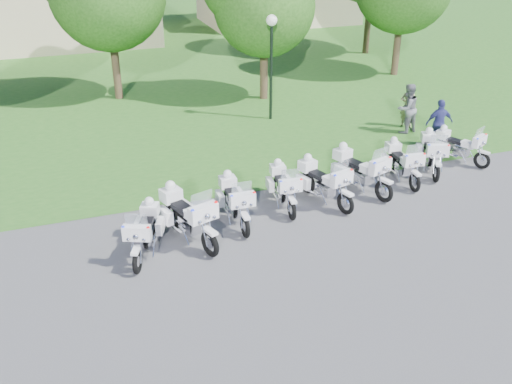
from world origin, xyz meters
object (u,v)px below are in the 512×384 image
object	(u,v)px
bystander_a	(408,106)
bystander_c	(439,123)
motorcycle_7	(432,152)
motorcycle_1	(187,215)
motorcycle_2	(235,200)
motorcycle_8	(459,145)
motorcycle_6	(402,162)
lamp_post	(271,42)
motorcycle_3	(283,186)
motorcycle_5	(360,169)
motorcycle_0	(145,231)
motorcycle_4	(323,181)
bystander_b	(407,109)

from	to	relation	value
bystander_a	bystander_c	size ratio (longest dim) A/B	0.97
motorcycle_7	bystander_a	xyz separation A→B (m)	(1.57, 3.89, 0.22)
motorcycle_1	motorcycle_2	world-z (taller)	motorcycle_1
motorcycle_2	motorcycle_7	xyz separation A→B (m)	(7.30, 1.13, -0.00)
motorcycle_8	bystander_a	world-z (taller)	bystander_a
bystander_a	motorcycle_6	bearing A→B (deg)	95.92
motorcycle_1	motorcycle_6	distance (m)	7.56
motorcycle_1	bystander_c	world-z (taller)	bystander_c
motorcycle_6	lamp_post	world-z (taller)	lamp_post
motorcycle_6	bystander_c	world-z (taller)	bystander_c
motorcycle_1	motorcycle_6	size ratio (longest dim) A/B	1.12
motorcycle_6	motorcycle_7	bearing A→B (deg)	-160.96
motorcycle_2	motorcycle_3	bearing A→B (deg)	-164.56
motorcycle_5	motorcycle_6	distance (m)	1.69
motorcycle_3	motorcycle_2	bearing A→B (deg)	20.78
motorcycle_0	motorcycle_4	world-z (taller)	motorcycle_4
motorcycle_1	motorcycle_8	bearing A→B (deg)	172.57
motorcycle_8	bystander_a	xyz separation A→B (m)	(0.21, 3.59, 0.27)
bystander_c	motorcycle_3	bearing A→B (deg)	28.12
motorcycle_1	motorcycle_4	distance (m)	4.43
motorcycle_2	motorcycle_4	size ratio (longest dim) A/B	0.99
bystander_a	bystander_b	bearing A→B (deg)	93.99
motorcycle_3	motorcycle_4	bearing A→B (deg)	178.54
bystander_b	motorcycle_8	bearing A→B (deg)	81.50
motorcycle_6	bystander_a	distance (m)	5.14
motorcycle_0	motorcycle_4	size ratio (longest dim) A/B	0.91
motorcycle_1	motorcycle_2	xyz separation A→B (m)	(1.50, 0.52, -0.08)
motorcycle_7	bystander_c	xyz separation A→B (m)	(1.50, 1.73, 0.25)
motorcycle_6	motorcycle_8	distance (m)	2.78
motorcycle_1	bystander_c	distance (m)	10.84
motorcycle_4	bystander_b	distance (m)	7.02
motorcycle_4	bystander_b	size ratio (longest dim) A/B	1.18
motorcycle_4	motorcycle_5	xyz separation A→B (m)	(1.41, 0.32, 0.03)
motorcycle_3	motorcycle_6	distance (m)	4.32
lamp_post	bystander_a	distance (m)	6.04
motorcycle_3	motorcycle_7	xyz separation A→B (m)	(5.66, 0.70, 0.02)
motorcycle_7	lamp_post	bearing A→B (deg)	-40.19
motorcycle_1	motorcycle_8	world-z (taller)	motorcycle_1
motorcycle_7	motorcycle_2	bearing A→B (deg)	32.19
motorcycle_0	lamp_post	size ratio (longest dim) A/B	0.50
motorcycle_4	motorcycle_5	distance (m)	1.45
motorcycle_4	motorcycle_8	world-z (taller)	motorcycle_4
bystander_a	motorcycle_1	bearing A→B (deg)	68.72
motorcycle_4	motorcycle_5	world-z (taller)	motorcycle_5
motorcycle_1	motorcycle_4	size ratio (longest dim) A/B	1.08
motorcycle_2	motorcycle_6	size ratio (longest dim) A/B	1.03
lamp_post	bystander_b	size ratio (longest dim) A/B	2.18
motorcycle_8	motorcycle_2	bearing A→B (deg)	-14.48
motorcycle_8	lamp_post	world-z (taller)	lamp_post
motorcycle_8	bystander_c	size ratio (longest dim) A/B	1.12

